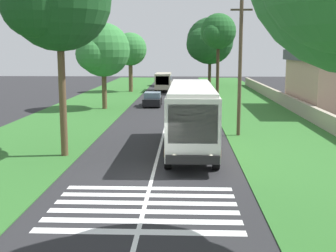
{
  "coord_description": "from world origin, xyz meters",
  "views": [
    {
      "loc": [
        -19.33,
        -1.45,
        5.61
      ],
      "look_at": [
        4.41,
        -0.54,
        1.6
      ],
      "focal_mm": 47.68,
      "sensor_mm": 36.0,
      "label": 1
    }
  ],
  "objects_px": {
    "trailing_car_1": "(186,94)",
    "roadside_tree_left_1": "(130,50)",
    "trailing_minibus_0": "(163,80)",
    "trailing_car_0": "(153,100)",
    "roadside_tree_left_0": "(57,1)",
    "utility_pole": "(240,67)",
    "roadside_tree_right_1": "(209,42)",
    "coach_bus": "(191,114)",
    "roadside_tree_left_2": "(102,51)",
    "roadside_tree_right_0": "(218,33)"
  },
  "relations": [
    {
      "from": "trailing_car_1",
      "to": "roadside_tree_left_1",
      "type": "height_order",
      "value": "roadside_tree_left_1"
    },
    {
      "from": "roadside_tree_left_0",
      "to": "roadside_tree_right_1",
      "type": "xyz_separation_m",
      "value": [
        50.01,
        -10.34,
        -1.16
      ]
    },
    {
      "from": "trailing_car_1",
      "to": "roadside_tree_left_1",
      "type": "distance_m",
      "value": 13.13
    },
    {
      "from": "trailing_car_1",
      "to": "utility_pole",
      "type": "distance_m",
      "value": 23.19
    },
    {
      "from": "roadside_tree_left_1",
      "to": "roadside_tree_left_0",
      "type": "bearing_deg",
      "value": -178.54
    },
    {
      "from": "utility_pole",
      "to": "trailing_car_1",
      "type": "bearing_deg",
      "value": 8.74
    },
    {
      "from": "trailing_car_1",
      "to": "roadside_tree_left_2",
      "type": "distance_m",
      "value": 13.1
    },
    {
      "from": "trailing_minibus_0",
      "to": "roadside_tree_left_2",
      "type": "distance_m",
      "value": 20.6
    },
    {
      "from": "roadside_tree_left_0",
      "to": "trailing_minibus_0",
      "type": "bearing_deg",
      "value": -5.16
    },
    {
      "from": "trailing_minibus_0",
      "to": "roadside_tree_right_1",
      "type": "height_order",
      "value": "roadside_tree_right_1"
    },
    {
      "from": "trailing_minibus_0",
      "to": "roadside_tree_left_1",
      "type": "relative_size",
      "value": 0.75
    },
    {
      "from": "roadside_tree_left_1",
      "to": "trailing_car_1",
      "type": "bearing_deg",
      "value": -140.65
    },
    {
      "from": "roadside_tree_left_1",
      "to": "roadside_tree_left_2",
      "type": "relative_size",
      "value": 0.98
    },
    {
      "from": "roadside_tree_left_0",
      "to": "roadside_tree_right_0",
      "type": "bearing_deg",
      "value": -16.46
    },
    {
      "from": "coach_bus",
      "to": "roadside_tree_right_0",
      "type": "xyz_separation_m",
      "value": [
        35.23,
        -3.88,
        5.84
      ]
    },
    {
      "from": "roadside_tree_right_1",
      "to": "roadside_tree_left_0",
      "type": "bearing_deg",
      "value": 168.32
    },
    {
      "from": "trailing_car_1",
      "to": "utility_pole",
      "type": "xyz_separation_m",
      "value": [
        -22.59,
        -3.47,
        3.9
      ]
    },
    {
      "from": "roadside_tree_right_1",
      "to": "utility_pole",
      "type": "relative_size",
      "value": 1.24
    },
    {
      "from": "trailing_car_1",
      "to": "roadside_tree_left_0",
      "type": "distance_m",
      "value": 30.48
    },
    {
      "from": "roadside_tree_left_2",
      "to": "utility_pole",
      "type": "relative_size",
      "value": 0.94
    },
    {
      "from": "trailing_car_0",
      "to": "roadside_tree_left_0",
      "type": "distance_m",
      "value": 23.67
    },
    {
      "from": "trailing_car_0",
      "to": "trailing_car_1",
      "type": "xyz_separation_m",
      "value": [
        6.56,
        -3.44,
        0.0
      ]
    },
    {
      "from": "coach_bus",
      "to": "trailing_car_0",
      "type": "xyz_separation_m",
      "value": [
        20.76,
        3.68,
        -1.48
      ]
    },
    {
      "from": "roadside_tree_right_0",
      "to": "roadside_tree_left_0",
      "type": "bearing_deg",
      "value": 163.54
    },
    {
      "from": "roadside_tree_left_0",
      "to": "roadside_tree_right_0",
      "type": "xyz_separation_m",
      "value": [
        36.69,
        -10.84,
        -0.13
      ]
    },
    {
      "from": "trailing_minibus_0",
      "to": "roadside_tree_left_1",
      "type": "height_order",
      "value": "roadside_tree_left_1"
    },
    {
      "from": "trailing_minibus_0",
      "to": "trailing_car_0",
      "type": "bearing_deg",
      "value": 179.07
    },
    {
      "from": "trailing_minibus_0",
      "to": "roadside_tree_left_2",
      "type": "height_order",
      "value": "roadside_tree_left_2"
    },
    {
      "from": "trailing_car_0",
      "to": "roadside_tree_left_2",
      "type": "height_order",
      "value": "roadside_tree_left_2"
    },
    {
      "from": "coach_bus",
      "to": "trailing_car_1",
      "type": "distance_m",
      "value": 27.36
    },
    {
      "from": "roadside_tree_right_0",
      "to": "trailing_car_0",
      "type": "bearing_deg",
      "value": 152.39
    },
    {
      "from": "trailing_car_1",
      "to": "trailing_minibus_0",
      "type": "bearing_deg",
      "value": 16.75
    },
    {
      "from": "trailing_minibus_0",
      "to": "roadside_tree_right_0",
      "type": "distance_m",
      "value": 10.07
    },
    {
      "from": "roadside_tree_left_0",
      "to": "roadside_tree_left_1",
      "type": "relative_size",
      "value": 1.36
    },
    {
      "from": "coach_bus",
      "to": "roadside_tree_left_0",
      "type": "height_order",
      "value": "roadside_tree_left_0"
    },
    {
      "from": "roadside_tree_left_2",
      "to": "roadside_tree_right_1",
      "type": "relative_size",
      "value": 0.75
    },
    {
      "from": "trailing_car_0",
      "to": "trailing_minibus_0",
      "type": "xyz_separation_m",
      "value": [
        17.07,
        -0.28,
        0.88
      ]
    },
    {
      "from": "coach_bus",
      "to": "roadside_tree_left_2",
      "type": "height_order",
      "value": "roadside_tree_left_2"
    },
    {
      "from": "roadside_tree_right_1",
      "to": "utility_pole",
      "type": "distance_m",
      "value": 43.89
    },
    {
      "from": "trailing_car_1",
      "to": "roadside_tree_right_0",
      "type": "height_order",
      "value": "roadside_tree_right_0"
    },
    {
      "from": "trailing_car_1",
      "to": "roadside_tree_left_1",
      "type": "bearing_deg",
      "value": 39.35
    },
    {
      "from": "trailing_car_0",
      "to": "coach_bus",
      "type": "bearing_deg",
      "value": -169.94
    },
    {
      "from": "coach_bus",
      "to": "trailing_car_0",
      "type": "bearing_deg",
      "value": 10.06
    },
    {
      "from": "coach_bus",
      "to": "roadside_tree_right_1",
      "type": "xyz_separation_m",
      "value": [
        48.55,
        -3.39,
        4.81
      ]
    },
    {
      "from": "trailing_car_1",
      "to": "utility_pole",
      "type": "relative_size",
      "value": 0.49
    },
    {
      "from": "trailing_car_1",
      "to": "utility_pole",
      "type": "bearing_deg",
      "value": -171.26
    },
    {
      "from": "trailing_minibus_0",
      "to": "roadside_tree_left_1",
      "type": "xyz_separation_m",
      "value": [
        -1.14,
        4.52,
        4.16
      ]
    },
    {
      "from": "trailing_car_1",
      "to": "trailing_minibus_0",
      "type": "xyz_separation_m",
      "value": [
        10.51,
        3.16,
        0.88
      ]
    },
    {
      "from": "roadside_tree_left_0",
      "to": "roadside_tree_left_2",
      "type": "distance_m",
      "value": 19.9
    },
    {
      "from": "roadside_tree_left_2",
      "to": "utility_pole",
      "type": "xyz_separation_m",
      "value": [
        -13.5,
        -11.53,
        -0.99
      ]
    }
  ]
}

